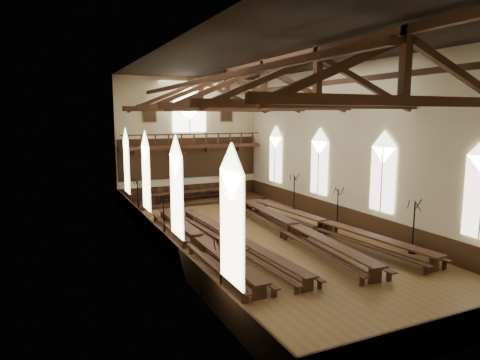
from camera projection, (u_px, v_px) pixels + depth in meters
The scene contains 21 objects.
ground at pixel (263, 238), 24.47m from camera, with size 26.00×26.00×0.00m, color brown.
room_walls at pixel (264, 124), 23.51m from camera, with size 26.00×26.00×26.00m.
wainscot_band at pixel (263, 227), 24.38m from camera, with size 12.00×26.00×1.20m.
side_windows at pixel (263, 173), 23.91m from camera, with size 11.85×19.80×4.50m.
end_window at pixel (189, 112), 34.96m from camera, with size 2.80×0.12×3.80m.
minstrels_gallery at pixel (191, 153), 35.24m from camera, with size 11.80×1.24×3.70m.
portraits at pixel (189, 113), 34.97m from camera, with size 7.75×0.09×1.45m.
roof_trusses at pixel (264, 91), 23.24m from camera, with size 11.70×25.70×2.80m.
refectory_row_a at pixel (199, 239), 22.23m from camera, with size 1.53×14.35×0.74m.
refectory_row_b at pixel (233, 238), 22.65m from camera, with size 1.65×13.78×0.68m.
refectory_row_c at pixel (295, 228), 24.35m from camera, with size 2.26×15.17×0.82m.
refectory_row_d at pixel (325, 224), 25.08m from camera, with size 2.42×15.21×0.82m.
dais at pixel (196, 201), 34.63m from camera, with size 11.40×3.02×0.20m, color #321D0F.
high_table at pixel (196, 192), 34.53m from camera, with size 7.87×1.47×0.73m.
high_chairs at pixel (193, 191), 35.22m from camera, with size 7.65×0.46×1.01m.
candelabrum_left_near at pixel (221, 286), 15.57m from camera, with size 0.67×0.76×2.49m.
candelabrum_left_mid at pixel (164, 231), 22.62m from camera, with size 0.78×0.86×2.82m.
candelabrum_left_far at pixel (138, 207), 28.57m from camera, with size 0.80×0.84×2.78m.
candelabrum_right_near at pixel (413, 237), 21.54m from camera, with size 0.78×0.85×2.78m.
candelabrum_right_mid at pixel (337, 214), 27.02m from camera, with size 0.74×0.73×2.49m.
candelabrum_right_far at pixel (294, 199), 31.62m from camera, with size 0.77×0.81×2.68m.
Camera 1 is at (-11.17, -20.94, 6.90)m, focal length 32.00 mm.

